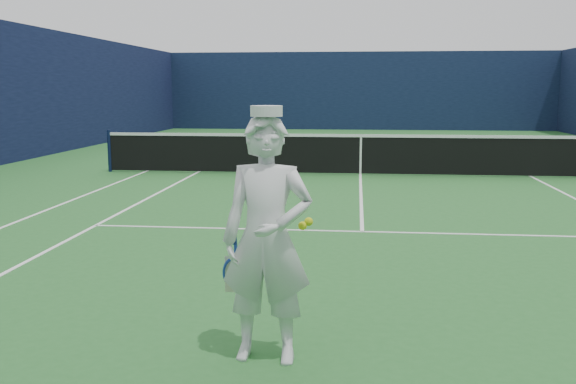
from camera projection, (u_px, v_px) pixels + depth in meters
The scene contains 5 objects.
ground at pixel (360, 175), 15.80m from camera, with size 80.00×80.00×0.00m, color #256228.
court_markings at pixel (360, 175), 15.80m from camera, with size 11.03×23.83×0.01m.
windscreen_fence at pixel (362, 93), 15.49m from camera, with size 20.12×36.12×4.00m.
tennis_net at pixel (361, 153), 15.72m from camera, with size 12.88×0.09×1.07m.
tennis_player at pixel (267, 239), 4.91m from camera, with size 0.78×0.52×1.98m.
Camera 1 is at (-0.11, -15.77, 2.10)m, focal length 40.00 mm.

